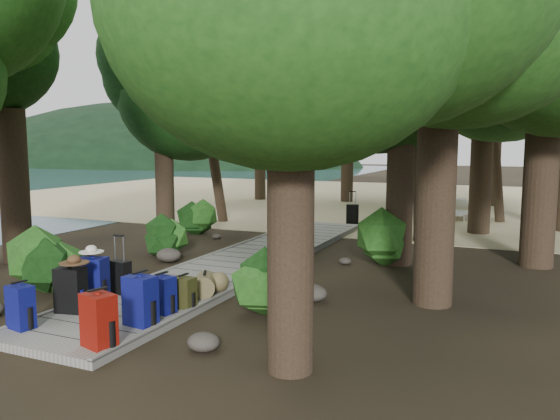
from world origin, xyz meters
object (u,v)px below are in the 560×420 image
at_px(suitcase_on_boardwalk, 120,277).
at_px(lone_suitcase_on_sand, 352,214).
at_px(duffel_right_khaki, 205,284).
at_px(sun_lounger, 458,209).
at_px(backpack_left_a, 20,305).
at_px(backpack_right_b, 140,298).
at_px(backpack_left_c, 93,277).
at_px(backpack_right_a, 99,317).
at_px(backpack_right_c, 162,293).
at_px(backpack_left_b, 71,287).
at_px(backpack_right_d, 184,291).
at_px(kayak, 283,209).

relative_size(suitcase_on_boardwalk, lone_suitcase_on_sand, 0.90).
relative_size(duffel_right_khaki, sun_lounger, 0.27).
height_order(backpack_left_a, backpack_right_b, backpack_right_b).
bearing_deg(duffel_right_khaki, backpack_left_c, -171.33).
bearing_deg(backpack_right_a, lone_suitcase_on_sand, 108.45).
relative_size(backpack_right_c, lone_suitcase_on_sand, 0.99).
xyz_separation_m(backpack_left_b, suitcase_on_boardwalk, (0.01, 1.13, -0.10)).
bearing_deg(duffel_right_khaki, lone_suitcase_on_sand, 64.00).
height_order(backpack_left_c, backpack_right_d, backpack_left_c).
height_order(lone_suitcase_on_sand, kayak, lone_suitcase_on_sand).
height_order(backpack_right_d, duffel_right_khaki, backpack_right_d).
height_order(suitcase_on_boardwalk, kayak, suitcase_on_boardwalk).
xyz_separation_m(kayak, sun_lounger, (6.37, 1.07, 0.19)).
relative_size(backpack_left_c, sun_lounger, 0.39).
bearing_deg(backpack_right_a, backpack_right_b, 110.38).
distance_m(backpack_right_a, duffel_right_khaki, 2.61).
bearing_deg(suitcase_on_boardwalk, backpack_right_c, -16.62).
relative_size(backpack_right_b, duffel_right_khaki, 1.42).
bearing_deg(backpack_left_a, sun_lounger, 84.20).
distance_m(backpack_right_d, sun_lounger, 13.53).
xyz_separation_m(suitcase_on_boardwalk, sun_lounger, (4.29, 12.99, -0.05)).
xyz_separation_m(backpack_left_a, duffel_right_khaki, (1.48, 2.49, -0.15)).
distance_m(backpack_right_c, lone_suitcase_on_sand, 10.93).
bearing_deg(backpack_left_a, suitcase_on_boardwalk, 98.06).
relative_size(backpack_right_b, sun_lounger, 0.38).
xyz_separation_m(backpack_left_b, backpack_right_b, (1.37, -0.06, 0.01)).
bearing_deg(kayak, lone_suitcase_on_sand, -17.24).
bearing_deg(backpack_right_c, backpack_left_a, -125.19).
bearing_deg(backpack_right_a, duffel_right_khaki, 107.68).
bearing_deg(backpack_right_b, backpack_left_c, 164.34).
relative_size(backpack_left_b, suitcase_on_boardwalk, 1.34).
bearing_deg(backpack_right_a, backpack_left_c, 151.57).
xyz_separation_m(backpack_right_b, kayak, (-3.45, 13.11, -0.35)).
bearing_deg(suitcase_on_boardwalk, backpack_left_c, -89.80).
relative_size(backpack_left_b, lone_suitcase_on_sand, 1.21).
bearing_deg(suitcase_on_boardwalk, backpack_right_b, -33.24).
xyz_separation_m(suitcase_on_boardwalk, kayak, (-2.08, 11.92, -0.24)).
xyz_separation_m(backpack_left_a, kayak, (-2.00, 13.91, -0.29)).
bearing_deg(backpack_left_b, backpack_right_a, -46.12).
height_order(backpack_left_b, backpack_left_c, backpack_left_c).
distance_m(backpack_right_a, kayak, 14.45).
bearing_deg(backpack_right_c, backpack_right_d, 78.34).
distance_m(duffel_right_khaki, kayak, 11.93).
height_order(backpack_right_a, duffel_right_khaki, backpack_right_a).
distance_m(backpack_left_a, backpack_right_b, 1.65).
bearing_deg(backpack_left_a, backpack_right_d, 59.22).
distance_m(backpack_right_a, sun_lounger, 15.36).
relative_size(kayak, sun_lounger, 1.42).
distance_m(lone_suitcase_on_sand, sun_lounger, 4.11).
height_order(backpack_right_d, kayak, backpack_right_d).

